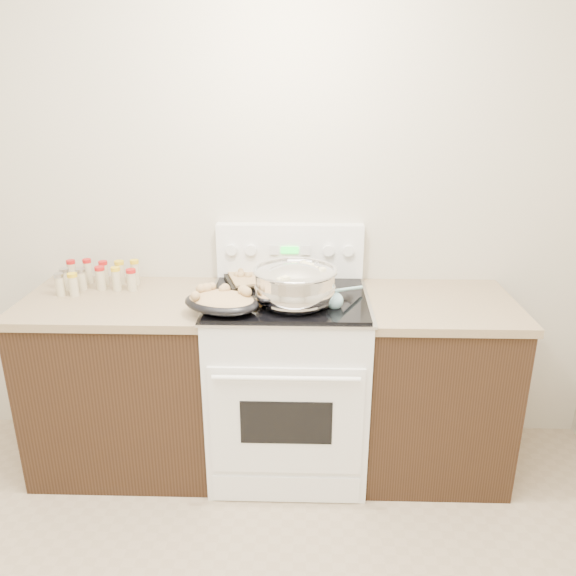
{
  "coord_description": "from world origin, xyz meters",
  "views": [
    {
      "loc": [
        0.42,
        -1.1,
        1.9
      ],
      "look_at": [
        0.35,
        1.37,
        1.0
      ],
      "focal_mm": 35.0,
      "sensor_mm": 36.0,
      "label": 1
    }
  ],
  "objects": [
    {
      "name": "room_shell",
      "position": [
        0.0,
        0.0,
        1.7
      ],
      "size": [
        4.1,
        3.6,
        2.75
      ],
      "color": "beige",
      "rests_on": "ground"
    },
    {
      "name": "counter_left",
      "position": [
        -0.48,
        1.43,
        0.46
      ],
      "size": [
        0.93,
        0.67,
        0.92
      ],
      "color": "black",
      "rests_on": "ground"
    },
    {
      "name": "counter_right",
      "position": [
        1.08,
        1.43,
        0.46
      ],
      "size": [
        0.73,
        0.67,
        0.92
      ],
      "color": "black",
      "rests_on": "ground"
    },
    {
      "name": "kitchen_range",
      "position": [
        0.35,
        1.42,
        0.49
      ],
      "size": [
        0.78,
        0.73,
        1.22
      ],
      "color": "white",
      "rests_on": "ground"
    },
    {
      "name": "mixing_bowl",
      "position": [
        0.38,
        1.3,
        1.03
      ],
      "size": [
        0.49,
        0.49,
        0.23
      ],
      "color": "silver",
      "rests_on": "kitchen_range"
    },
    {
      "name": "roasting_pan",
      "position": [
        0.06,
        1.22,
        0.99
      ],
      "size": [
        0.41,
        0.35,
        0.11
      ],
      "color": "black",
      "rests_on": "kitchen_range"
    },
    {
      "name": "baking_sheet",
      "position": [
        0.22,
        1.64,
        0.96
      ],
      "size": [
        0.48,
        0.4,
        0.05
      ],
      "color": "black",
      "rests_on": "kitchen_range"
    },
    {
      "name": "wooden_spoon",
      "position": [
        0.2,
        1.33,
        0.95
      ],
      "size": [
        0.06,
        0.27,
        0.04
      ],
      "color": "tan",
      "rests_on": "kitchen_range"
    },
    {
      "name": "blue_ladle",
      "position": [
        0.57,
        1.29,
        0.98
      ],
      "size": [
        0.19,
        0.24,
        0.1
      ],
      "color": "#88BECB",
      "rests_on": "kitchen_range"
    },
    {
      "name": "spice_jars",
      "position": [
        -0.63,
        1.56,
        0.98
      ],
      "size": [
        0.39,
        0.23,
        0.13
      ],
      "color": "#BFB28C",
      "rests_on": "counter_left"
    }
  ]
}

